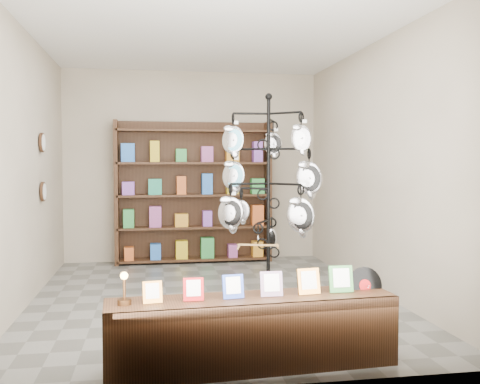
% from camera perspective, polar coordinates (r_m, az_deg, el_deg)
% --- Properties ---
extents(ground, '(5.00, 5.00, 0.00)m').
position_cam_1_polar(ground, '(6.27, -3.14, -11.20)').
color(ground, slate).
rests_on(ground, ground).
extents(room_envelope, '(5.00, 5.00, 5.00)m').
position_cam_1_polar(room_envelope, '(6.09, -3.19, 5.94)').
color(room_envelope, '#B6A892').
rests_on(room_envelope, ground).
extents(display_tree, '(1.24, 1.24, 2.29)m').
position_cam_1_polar(display_tree, '(5.73, 3.05, 0.85)').
color(display_tree, black).
rests_on(display_tree, ground).
extents(front_shelf, '(2.21, 0.57, 0.77)m').
position_cam_1_polar(front_shelf, '(4.17, 1.33, -14.69)').
color(front_shelf, black).
rests_on(front_shelf, ground).
extents(back_shelving, '(2.42, 0.36, 2.20)m').
position_cam_1_polar(back_shelving, '(8.38, -4.94, -0.48)').
color(back_shelving, black).
rests_on(back_shelving, ground).
extents(wall_clocks, '(0.03, 0.24, 0.84)m').
position_cam_1_polar(wall_clocks, '(6.96, -20.31, 2.51)').
color(wall_clocks, black).
rests_on(wall_clocks, ground).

